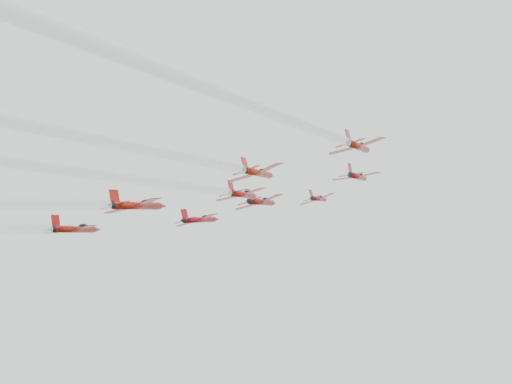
% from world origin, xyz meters
% --- Properties ---
extents(jet_lead, '(8.39, 10.89, 6.38)m').
position_xyz_m(jet_lead, '(2.97, 27.22, 179.83)').
color(jet_lead, maroon).
extents(jet_row2_left, '(10.09, 13.09, 7.68)m').
position_xyz_m(jet_row2_left, '(-17.79, 11.73, 171.64)').
color(jet_row2_left, maroon).
extents(jet_row2_center, '(10.45, 13.57, 7.96)m').
position_xyz_m(jet_row2_center, '(-2.87, 10.28, 170.87)').
color(jet_row2_center, maroon).
extents(jet_row2_right, '(9.26, 12.02, 7.05)m').
position_xyz_m(jet_row2_right, '(16.76, 10.94, 171.22)').
color(jet_row2_right, maroon).
extents(jet_center, '(9.46, 91.24, 49.14)m').
position_xyz_m(jet_center, '(0.07, -43.51, 142.29)').
color(jet_center, '#A91110').
extents(jet_rear_right, '(8.58, 82.71, 44.54)m').
position_xyz_m(jet_rear_right, '(9.75, -53.43, 137.03)').
color(jet_rear_right, '#AB2110').
extents(jet_rear_farright, '(8.38, 80.78, 43.50)m').
position_xyz_m(jet_rear_farright, '(24.51, -50.82, 138.41)').
color(jet_rear_farright, '#A51D0F').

